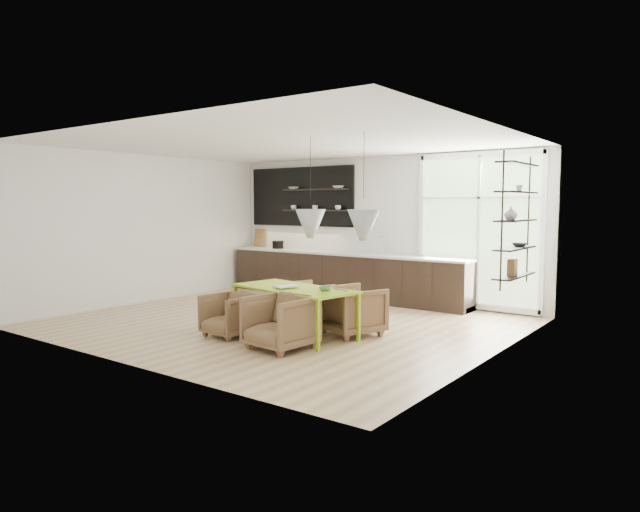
{
  "coord_description": "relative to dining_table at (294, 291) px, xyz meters",
  "views": [
    {
      "loc": [
        5.93,
        -7.05,
        1.93
      ],
      "look_at": [
        0.31,
        0.6,
        1.07
      ],
      "focal_mm": 32.0,
      "sensor_mm": 36.0,
      "label": 1
    }
  ],
  "objects": [
    {
      "name": "room",
      "position": [
        -0.13,
        1.69,
        0.8
      ],
      "size": [
        7.02,
        6.01,
        2.91
      ],
      "color": "tan",
      "rests_on": "ground"
    },
    {
      "name": "kitchen_run",
      "position": [
        -1.41,
        3.28,
        -0.06
      ],
      "size": [
        5.54,
        0.69,
        2.75
      ],
      "color": "black",
      "rests_on": "ground"
    },
    {
      "name": "right_shelving",
      "position": [
        2.65,
        1.77,
        0.99
      ],
      "size": [
        0.26,
        1.22,
        1.9
      ],
      "color": "black",
      "rests_on": "ground"
    },
    {
      "name": "dining_table",
      "position": [
        0.0,
        0.0,
        0.0
      ],
      "size": [
        2.07,
        1.2,
        0.71
      ],
      "rotation": [
        0.0,
        0.0,
        -0.18
      ],
      "color": "#85B111",
      "rests_on": "ground"
    },
    {
      "name": "armchair_back_left",
      "position": [
        -0.36,
        0.74,
        -0.32
      ],
      "size": [
        0.93,
        0.95,
        0.68
      ],
      "primitive_type": "imported",
      "rotation": [
        0.0,
        0.0,
        2.81
      ],
      "color": "brown",
      "rests_on": "ground"
    },
    {
      "name": "armchair_back_right",
      "position": [
        0.68,
        0.54,
        -0.3
      ],
      "size": [
        1.03,
        1.04,
        0.73
      ],
      "primitive_type": "imported",
      "rotation": [
        0.0,
        0.0,
        2.75
      ],
      "color": "brown",
      "rests_on": "ground"
    },
    {
      "name": "armchair_front_left",
      "position": [
        -0.71,
        -0.61,
        -0.35
      ],
      "size": [
        0.73,
        0.75,
        0.63
      ],
      "primitive_type": "imported",
      "rotation": [
        0.0,
        0.0,
        -0.09
      ],
      "color": "brown",
      "rests_on": "ground"
    },
    {
      "name": "armchair_front_right",
      "position": [
        0.37,
        -0.75,
        -0.3
      ],
      "size": [
        0.86,
        0.88,
        0.73
      ],
      "primitive_type": "imported",
      "rotation": [
        0.0,
        0.0,
        -0.11
      ],
      "color": "brown",
      "rests_on": "ground"
    },
    {
      "name": "wire_stool",
      "position": [
        -1.24,
        -0.25,
        -0.38
      ],
      "size": [
        0.35,
        0.35,
        0.44
      ],
      "rotation": [
        0.0,
        0.0,
        -0.26
      ],
      "color": "black",
      "rests_on": "ground"
    },
    {
      "name": "table_book",
      "position": [
        -0.19,
        -0.04,
        0.06
      ],
      "size": [
        0.36,
        0.41,
        0.03
      ],
      "primitive_type": "imported",
      "rotation": [
        0.0,
        0.0,
        -0.38
      ],
      "color": "white",
      "rests_on": "dining_table"
    },
    {
      "name": "table_bowl",
      "position": [
        0.55,
        0.02,
        0.08
      ],
      "size": [
        0.22,
        0.22,
        0.06
      ],
      "primitive_type": "imported",
      "rotation": [
        0.0,
        0.0,
        -0.2
      ],
      "color": "#487A4A",
      "rests_on": "dining_table"
    }
  ]
}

